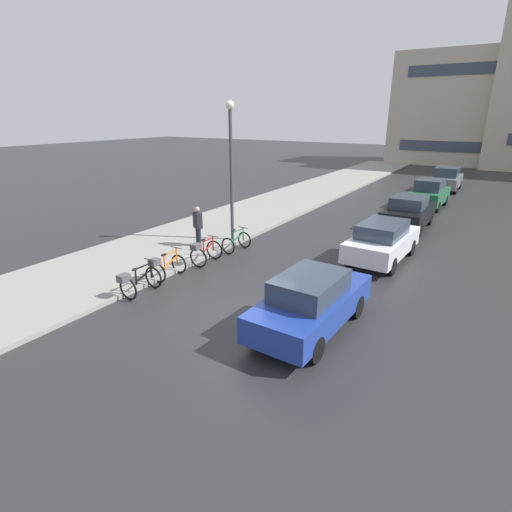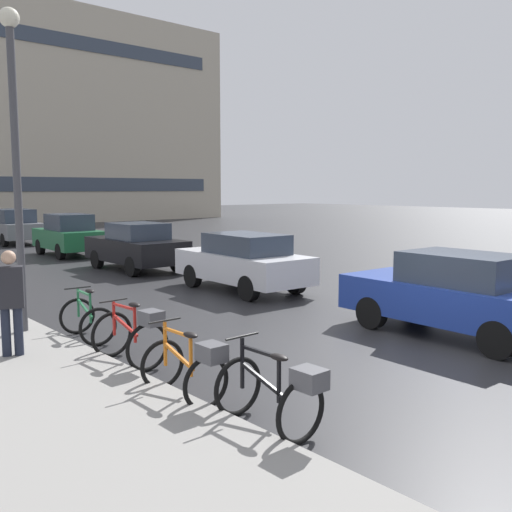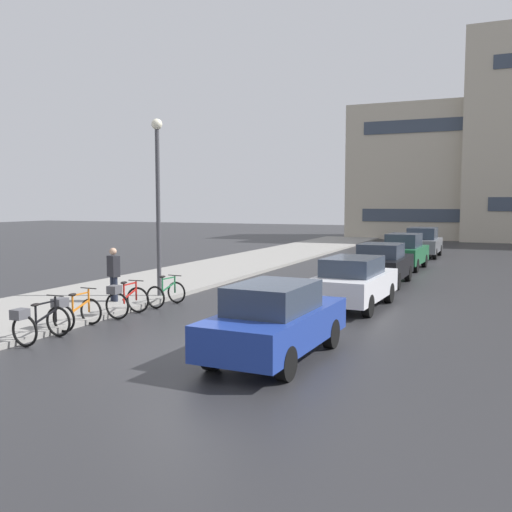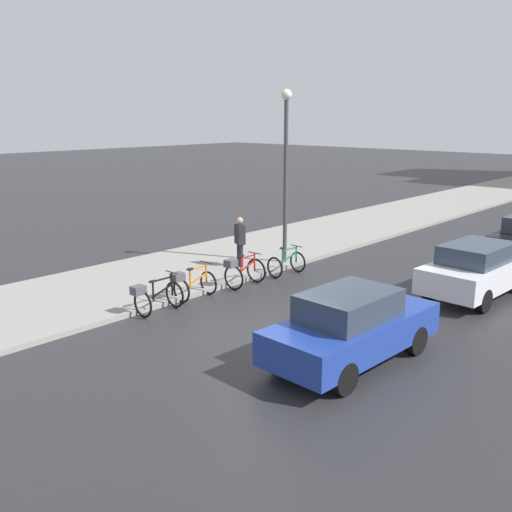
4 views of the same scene
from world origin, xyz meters
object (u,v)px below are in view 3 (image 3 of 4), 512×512
Objects in this scene: bicycle_nearest at (37,322)px; bicycle_second at (74,311)px; car_black at (381,264)px; car_grey at (423,242)px; car_blue at (275,321)px; car_green at (404,251)px; bicycle_farthest at (166,293)px; pedestrian at (114,273)px; car_white at (354,282)px; bicycle_third at (125,299)px; streetlamp at (158,190)px.

bicycle_nearest reaches higher than bicycle_second.
car_grey reaches higher than car_black.
car_grey is at bearing 76.66° from bicycle_second.
car_blue is 1.10× the size of car_green.
bicycle_nearest is 1.03× the size of bicycle_second.
car_green is at bearing 71.69° from bicycle_second.
car_black is (5.21, 7.42, 0.42)m from bicycle_farthest.
car_grey is 2.28× the size of pedestrian.
car_green is (0.01, 5.59, 0.05)m from car_black.
car_white is 1.03× the size of car_black.
car_grey is at bearing 76.11° from bicycle_third.
car_black reaches higher than car_blue.
bicycle_nearest is at bearing -106.40° from car_green.
car_green reaches higher than bicycle_nearest.
bicycle_second is 0.33× the size of car_black.
car_white is 1.02× the size of car_grey.
bicycle_third is 2.00m from pedestrian.
car_black reaches higher than bicycle_second.
car_green is at bearing 68.16° from bicycle_farthest.
bicycle_farthest is 6.83m from car_blue.
car_blue is at bearing 9.69° from bicycle_nearest.
streetlamp is (-0.83, 0.89, 3.23)m from bicycle_farthest.
streetlamp is (-0.48, 4.67, 3.13)m from bicycle_second.
car_grey is (0.03, 6.77, 0.01)m from car_green.
car_green is (5.36, 18.22, 0.37)m from bicycle_nearest.
car_black is (-0.20, 5.41, 0.01)m from car_white.
car_white reaches higher than bicycle_third.
car_blue is at bearing -23.28° from bicycle_third.
bicycle_nearest is 0.32× the size of car_blue.
bicycle_second is 17.69m from car_green.
car_grey is (-0.06, 24.05, 0.07)m from car_blue.
bicycle_third is 0.33× the size of car_white.
car_blue is at bearing -89.52° from car_black.
pedestrian is (-1.37, 4.60, 0.54)m from bicycle_nearest.
car_black is at bearing -90.07° from car_green.
pedestrian is 3.07m from streetlamp.
car_green is 0.94× the size of car_grey.
bicycle_second is 5.65m from streetlamp.
bicycle_farthest is 5.78m from car_white.
bicycle_farthest is 0.65× the size of pedestrian.
car_grey is (5.37, 21.72, 0.35)m from bicycle_third.
bicycle_second is 24.22m from car_grey.
bicycle_third is 15.88m from car_green.
bicycle_third is 6.81m from car_white.
bicycle_second is 12.50m from car_black.
car_grey is at bearing 77.82° from bicycle_nearest.
pedestrian reaches higher than car_green.
streetlamp reaches higher than car_grey.
car_blue reaches higher than bicycle_third.
bicycle_second is at bearing -84.09° from streetlamp.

